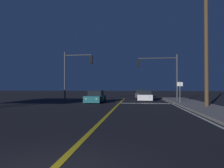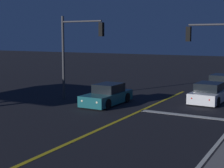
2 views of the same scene
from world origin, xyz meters
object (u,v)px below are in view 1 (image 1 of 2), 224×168
at_px(traffic_signal_far_left, 75,69).
at_px(street_sign_corner, 180,89).
at_px(car_far_approaching_charcoal, 141,94).
at_px(car_side_waiting_teal, 96,97).
at_px(car_parked_curb_white, 145,96).
at_px(utility_pole_right, 206,38).
at_px(traffic_signal_near_right, 162,70).

xyz_separation_m(traffic_signal_far_left, street_sign_corner, (11.47, -1.40, -2.30)).
relative_size(car_far_approaching_charcoal, car_side_waiting_teal, 1.07).
bearing_deg(car_parked_curb_white, street_sign_corner, -55.46).
relative_size(car_far_approaching_charcoal, car_parked_curb_white, 1.04).
bearing_deg(car_parked_curb_white, traffic_signal_far_left, -152.71).
xyz_separation_m(car_side_waiting_teal, utility_pole_right, (10.33, -4.51, 5.24)).
xyz_separation_m(car_far_approaching_charcoal, traffic_signal_far_left, (-7.87, -9.38, 3.26)).
xyz_separation_m(car_far_approaching_charcoal, car_side_waiting_teal, (-5.33, -9.63, -0.00)).
bearing_deg(car_side_waiting_teal, car_far_approaching_charcoal, -118.73).
relative_size(utility_pole_right, street_sign_corner, 4.97).
bearing_deg(car_parked_curb_white, car_side_waiting_teal, -142.01).
bearing_deg(car_far_approaching_charcoal, car_side_waiting_teal, -116.29).
distance_m(car_far_approaching_charcoal, traffic_signal_near_right, 8.85).
height_order(car_parked_curb_white, traffic_signal_far_left, traffic_signal_far_left).
relative_size(car_side_waiting_teal, street_sign_corner, 1.86).
height_order(traffic_signal_near_right, street_sign_corner, traffic_signal_near_right).
relative_size(car_parked_curb_white, traffic_signal_far_left, 0.75).
distance_m(car_far_approaching_charcoal, car_parked_curb_white, 5.60).
bearing_deg(traffic_signal_near_right, car_far_approaching_charcoal, -74.77).
bearing_deg(car_far_approaching_charcoal, traffic_signal_far_left, -127.33).
height_order(car_parked_curb_white, car_side_waiting_teal, same).
distance_m(utility_pole_right, street_sign_corner, 5.62).
bearing_deg(traffic_signal_far_left, utility_pole_right, -20.29).
bearing_deg(traffic_signal_near_right, utility_pole_right, 114.65).
bearing_deg(car_far_approaching_charcoal, street_sign_corner, -68.88).
bearing_deg(traffic_signal_near_right, car_parked_curb_white, -52.66).
xyz_separation_m(car_side_waiting_teal, street_sign_corner, (8.93, -1.15, 0.96)).
height_order(car_far_approaching_charcoal, car_side_waiting_teal, same).
bearing_deg(traffic_signal_near_right, car_side_waiting_teal, 12.42).
relative_size(car_far_approaching_charcoal, traffic_signal_far_left, 0.78).
distance_m(car_far_approaching_charcoal, utility_pole_right, 15.88).
distance_m(car_side_waiting_teal, traffic_signal_far_left, 4.14).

